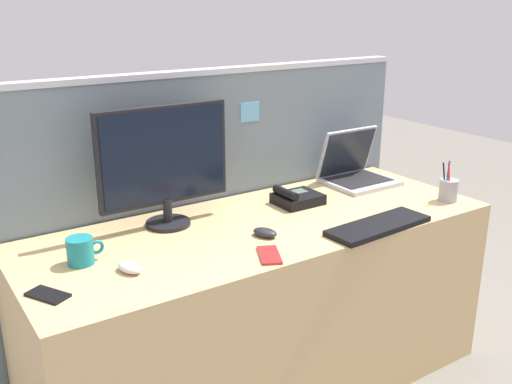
# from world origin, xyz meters

# --- Properties ---
(ground_plane) EXTENTS (10.00, 10.00, 0.00)m
(ground_plane) POSITION_xyz_m (0.00, 0.00, 0.00)
(ground_plane) COLOR slate
(desk) EXTENTS (1.92, 0.73, 0.76)m
(desk) POSITION_xyz_m (0.00, 0.00, 0.38)
(desk) COLOR tan
(desk) RESTS_ON ground_plane
(cubicle_divider) EXTENTS (2.04, 0.08, 1.33)m
(cubicle_divider) POSITION_xyz_m (-0.00, 0.40, 0.67)
(cubicle_divider) COLOR slate
(cubicle_divider) RESTS_ON ground_plane
(desktop_monitor) EXTENTS (0.53, 0.18, 0.48)m
(desktop_monitor) POSITION_xyz_m (-0.32, 0.20, 1.02)
(desktop_monitor) COLOR black
(desktop_monitor) RESTS_ON desk
(laptop) EXTENTS (0.32, 0.28, 0.26)m
(laptop) POSITION_xyz_m (0.69, 0.22, 0.82)
(laptop) COLOR #B2B5BC
(laptop) RESTS_ON desk
(desk_phone) EXTENTS (0.19, 0.16, 0.08)m
(desk_phone) POSITION_xyz_m (0.26, 0.11, 0.78)
(desk_phone) COLOR black
(desk_phone) RESTS_ON desk
(keyboard_main) EXTENTS (0.46, 0.18, 0.02)m
(keyboard_main) POSITION_xyz_m (0.35, -0.29, 0.77)
(keyboard_main) COLOR black
(keyboard_main) RESTS_ON desk
(computer_mouse_right_hand) EXTENTS (0.09, 0.12, 0.03)m
(computer_mouse_right_hand) POSITION_xyz_m (-0.07, -0.11, 0.77)
(computer_mouse_right_hand) COLOR #232328
(computer_mouse_right_hand) RESTS_ON desk
(computer_mouse_left_hand) EXTENTS (0.09, 0.11, 0.03)m
(computer_mouse_left_hand) POSITION_xyz_m (-0.61, -0.12, 0.77)
(computer_mouse_left_hand) COLOR silver
(computer_mouse_left_hand) RESTS_ON desk
(pen_cup) EXTENTS (0.08, 0.08, 0.19)m
(pen_cup) POSITION_xyz_m (0.84, -0.22, 0.81)
(pen_cup) COLOR #99999E
(pen_cup) RESTS_ON desk
(cell_phone_red_case) EXTENTS (0.13, 0.16, 0.01)m
(cell_phone_red_case) POSITION_xyz_m (-0.16, -0.27, 0.76)
(cell_phone_red_case) COLOR #B22323
(cell_phone_red_case) RESTS_ON desk
(cell_phone_black_slab) EXTENTS (0.12, 0.15, 0.01)m
(cell_phone_black_slab) POSITION_xyz_m (-0.88, -0.14, 0.76)
(cell_phone_black_slab) COLOR black
(cell_phone_black_slab) RESTS_ON desk
(coffee_mug) EXTENTS (0.13, 0.09, 0.09)m
(coffee_mug) POSITION_xyz_m (-0.72, 0.03, 0.80)
(coffee_mug) COLOR #197A84
(coffee_mug) RESTS_ON desk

